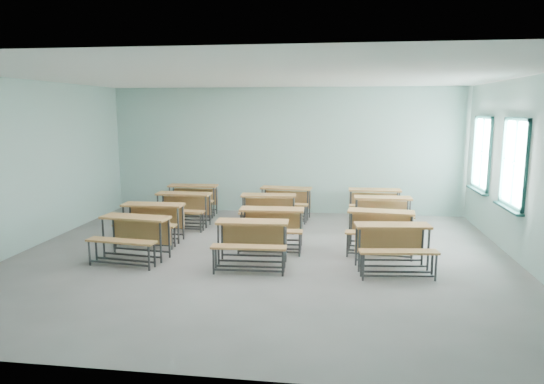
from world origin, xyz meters
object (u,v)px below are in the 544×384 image
at_px(desk_unit_r1c2, 380,225).
at_px(desk_unit_r3c1, 285,198).
at_px(desk_unit_r3c0, 192,195).
at_px(desk_unit_r0c0, 133,232).
at_px(desk_unit_r1c0, 152,217).
at_px(desk_unit_r3c2, 375,200).
at_px(desk_unit_r0c1, 252,237).
at_px(desk_unit_r0c2, 393,241).
at_px(desk_unit_r2c2, 383,209).
at_px(desk_unit_r2c0, 182,205).
at_px(desk_unit_r2c1, 268,206).
at_px(desk_unit_r1c1, 271,222).

bearing_deg(desk_unit_r1c2, desk_unit_r3c1, 135.30).
xyz_separation_m(desk_unit_r1c2, desk_unit_r3c0, (-4.42, 2.60, 0.00)).
xyz_separation_m(desk_unit_r0c0, desk_unit_r3c0, (-0.05, 3.69, 0.00)).
relative_size(desk_unit_r1c0, desk_unit_r3c2, 1.01).
bearing_deg(desk_unit_r3c0, desk_unit_r3c2, -3.10).
height_order(desk_unit_r0c1, desk_unit_r1c2, same).
bearing_deg(desk_unit_r1c2, desk_unit_r3c0, 155.65).
bearing_deg(desk_unit_r0c0, desk_unit_r3c1, 64.25).
height_order(desk_unit_r0c0, desk_unit_r0c2, same).
xyz_separation_m(desk_unit_r1c2, desk_unit_r2c2, (0.18, 1.51, 0.00)).
bearing_deg(desk_unit_r2c2, desk_unit_r0c2, -91.52).
xyz_separation_m(desk_unit_r3c0, desk_unit_r3c2, (4.50, -0.05, 0.00)).
height_order(desk_unit_r0c1, desk_unit_r3c1, same).
bearing_deg(desk_unit_r2c0, desk_unit_r2c1, 2.41).
distance_m(desk_unit_r0c0, desk_unit_r1c1, 2.55).
distance_m(desk_unit_r0c2, desk_unit_r2c2, 2.60).
xyz_separation_m(desk_unit_r1c1, desk_unit_r2c2, (2.22, 1.57, 0.00)).
height_order(desk_unit_r3c0, desk_unit_r3c1, same).
distance_m(desk_unit_r1c0, desk_unit_r3c2, 5.19).
relative_size(desk_unit_r1c0, desk_unit_r2c1, 0.97).
distance_m(desk_unit_r2c2, desk_unit_r3c2, 1.05).
bearing_deg(desk_unit_r0c1, desk_unit_r0c2, -1.25).
xyz_separation_m(desk_unit_r1c1, desk_unit_r2c0, (-2.24, 1.48, 0.00)).
bearing_deg(desk_unit_r2c1, desk_unit_r1c1, -84.04).
bearing_deg(desk_unit_r3c1, desk_unit_r1c1, -84.50).
relative_size(desk_unit_r1c1, desk_unit_r2c0, 1.02).
bearing_deg(desk_unit_r3c2, desk_unit_r2c0, -165.90).
xyz_separation_m(desk_unit_r2c0, desk_unit_r3c0, (-0.13, 1.19, 0.00)).
height_order(desk_unit_r0c2, desk_unit_r1c1, same).
height_order(desk_unit_r0c2, desk_unit_r3c0, same).
relative_size(desk_unit_r0c1, desk_unit_r1c0, 1.02).
bearing_deg(desk_unit_r3c2, desk_unit_r1c0, -151.99).
bearing_deg(desk_unit_r0c0, desk_unit_r1c0, 102.32).
relative_size(desk_unit_r1c1, desk_unit_r3c1, 0.97).
xyz_separation_m(desk_unit_r0c0, desk_unit_r3c1, (2.31, 3.62, 0.00)).
xyz_separation_m(desk_unit_r2c2, desk_unit_r3c0, (-4.60, 1.10, 0.00)).
xyz_separation_m(desk_unit_r1c0, desk_unit_r2c1, (2.16, 1.41, 0.00)).
height_order(desk_unit_r1c1, desk_unit_r3c0, same).
bearing_deg(desk_unit_r2c2, desk_unit_r0c1, -132.43).
height_order(desk_unit_r1c1, desk_unit_r3c2, same).
distance_m(desk_unit_r1c0, desk_unit_r1c2, 4.49).
bearing_deg(desk_unit_r1c1, desk_unit_r0c2, -27.49).
bearing_deg(desk_unit_r0c2, desk_unit_r1c0, 159.23).
bearing_deg(desk_unit_r1c0, desk_unit_r3c2, 27.55).
height_order(desk_unit_r1c0, desk_unit_r2c1, same).
distance_m(desk_unit_r0c2, desk_unit_r1c2, 1.10).
relative_size(desk_unit_r1c0, desk_unit_r2c2, 1.01).
bearing_deg(desk_unit_r3c1, desk_unit_r1c2, -45.72).
distance_m(desk_unit_r0c0, desk_unit_r2c1, 3.29).
distance_m(desk_unit_r2c1, desk_unit_r3c0, 2.38).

